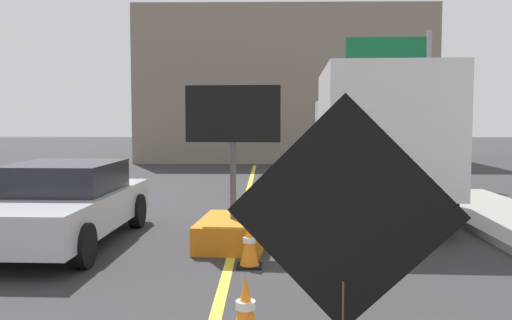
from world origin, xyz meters
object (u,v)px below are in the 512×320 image
object	(u,v)px
traffic_cone_near_sign	(246,311)
traffic_cone_mid_lane	(249,244)
roadwork_sign	(344,220)
box_truck	(373,136)
pickup_car	(62,203)
highway_guide_sign	(404,79)
arrow_board_trailer	(233,217)

from	to	relation	value
traffic_cone_near_sign	traffic_cone_mid_lane	xyz separation A→B (m)	(-0.05, 2.82, 0.00)
roadwork_sign	box_truck	xyz separation A→B (m)	(1.89, 9.10, 0.27)
pickup_car	highway_guide_sign	distance (m)	12.66
traffic_cone_mid_lane	highway_guide_sign	bearing A→B (deg)	66.30
traffic_cone_mid_lane	roadwork_sign	bearing A→B (deg)	-79.58
box_truck	traffic_cone_near_sign	distance (m)	8.23
traffic_cone_near_sign	traffic_cone_mid_lane	distance (m)	2.82
roadwork_sign	traffic_cone_near_sign	bearing A→B (deg)	117.11
pickup_car	traffic_cone_mid_lane	world-z (taller)	pickup_car
box_truck	highway_guide_sign	xyz separation A→B (m)	(2.10, 6.01, 1.68)
traffic_cone_near_sign	highway_guide_sign	bearing A→B (deg)	70.99
arrow_board_trailer	roadwork_sign	bearing A→B (deg)	-78.98
highway_guide_sign	traffic_cone_near_sign	distance (m)	14.80
box_truck	traffic_cone_mid_lane	size ratio (longest dim) A/B	10.19
box_truck	pickup_car	size ratio (longest dim) A/B	1.53
pickup_car	traffic_cone_near_sign	xyz separation A→B (m)	(3.32, -4.29, -0.36)
traffic_cone_mid_lane	pickup_car	bearing A→B (deg)	155.78
pickup_car	traffic_cone_mid_lane	xyz separation A→B (m)	(3.27, -1.47, -0.35)
arrow_board_trailer	traffic_cone_mid_lane	size ratio (longest dim) A/B	3.87
box_truck	highway_guide_sign	bearing A→B (deg)	70.77
arrow_board_trailer	highway_guide_sign	xyz separation A→B (m)	(5.09, 9.45, 2.94)
box_truck	highway_guide_sign	distance (m)	6.58
arrow_board_trailer	pickup_car	bearing A→B (deg)	178.86
roadwork_sign	box_truck	world-z (taller)	box_truck
arrow_board_trailer	traffic_cone_near_sign	distance (m)	4.25
box_truck	traffic_cone_near_sign	bearing A→B (deg)	-108.84
highway_guide_sign	traffic_cone_mid_lane	size ratio (longest dim) A/B	7.16
roadwork_sign	highway_guide_sign	world-z (taller)	highway_guide_sign
pickup_car	highway_guide_sign	xyz separation A→B (m)	(8.04, 9.39, 2.73)
box_truck	traffic_cone_near_sign	size ratio (longest dim) A/B	10.33
highway_guide_sign	traffic_cone_mid_lane	bearing A→B (deg)	-113.70
pickup_car	box_truck	bearing A→B (deg)	29.66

